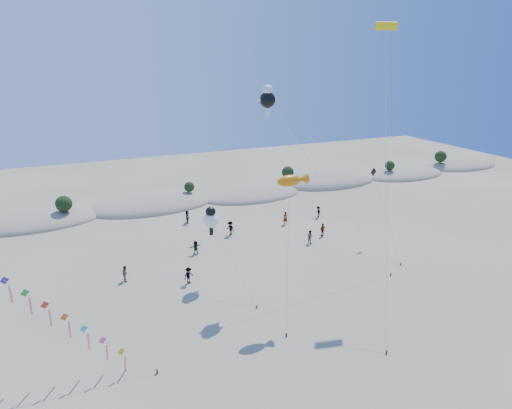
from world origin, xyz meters
name	(u,v)px	position (x,y,z in m)	size (l,w,h in m)	color
dune_ridge	(159,204)	(1.06, 45.14, 0.11)	(145.30, 11.49, 5.57)	gray
fish_kite	(293,181)	(6.89, 13.22, 11.39)	(4.28, 5.54, 11.91)	#3F2D1E
cartoon_kite_low	(211,219)	(1.65, 20.00, 6.39)	(2.63, 7.85, 7.60)	#3F2D1E
cartoon_kite_high	(268,98)	(7.47, 19.61, 17.64)	(12.16, 7.35, 18.89)	#3F2D1E
parafoil_kite	(386,33)	(18.38, 17.00, 23.44)	(9.76, 14.54, 24.44)	#3F2D1E
dark_kite	(379,192)	(22.56, 20.81, 6.37)	(2.47, 8.40, 8.83)	#3F2D1E
beachgoers	(235,235)	(6.97, 27.68, 0.85)	(28.00, 17.54, 1.84)	slate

